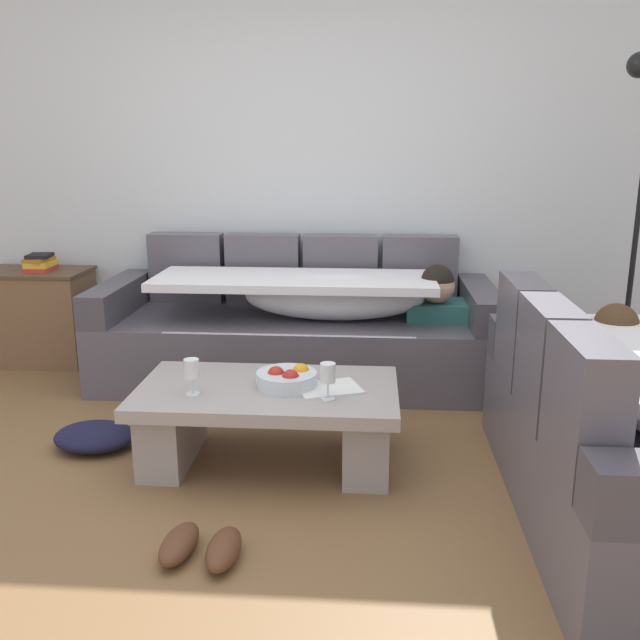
{
  "coord_description": "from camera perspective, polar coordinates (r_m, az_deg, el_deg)",
  "views": [
    {
      "loc": [
        0.55,
        -2.54,
        1.47
      ],
      "look_at": [
        0.28,
        1.01,
        0.55
      ],
      "focal_mm": 38.61,
      "sensor_mm": 36.0,
      "label": 1
    }
  ],
  "objects": [
    {
      "name": "couch_near_window",
      "position": [
        3.03,
        24.55,
        -8.97
      ],
      "size": [
        0.92,
        1.77,
        0.88
      ],
      "rotation": [
        0.0,
        0.0,
        1.57
      ],
      "color": "#57525B",
      "rests_on": "ground_plane"
    },
    {
      "name": "open_magazine",
      "position": [
        3.15,
        0.73,
        -5.69
      ],
      "size": [
        0.34,
        0.3,
        0.01
      ],
      "primitive_type": "cube",
      "rotation": [
        0.0,
        0.0,
        0.37
      ],
      "color": "white",
      "rests_on": "coffee_table"
    },
    {
      "name": "floor_lamp",
      "position": [
        4.41,
        24.49,
        8.6
      ],
      "size": [
        0.33,
        0.31,
        1.95
      ],
      "color": "black",
      "rests_on": "ground_plane"
    },
    {
      "name": "book_stack_on_cabinet",
      "position": [
        4.99,
        -22.18,
        4.42
      ],
      "size": [
        0.17,
        0.23,
        0.11
      ],
      "color": "red",
      "rests_on": "side_cabinet"
    },
    {
      "name": "fruit_bowl",
      "position": [
        3.18,
        -2.73,
        -4.86
      ],
      "size": [
        0.28,
        0.28,
        0.1
      ],
      "color": "silver",
      "rests_on": "coffee_table"
    },
    {
      "name": "coffee_table",
      "position": [
        3.25,
        -4.34,
        -7.88
      ],
      "size": [
        1.2,
        0.68,
        0.38
      ],
      "color": "#A29692",
      "rests_on": "ground_plane"
    },
    {
      "name": "wine_glass_near_right",
      "position": [
        3.0,
        0.65,
        -4.52
      ],
      "size": [
        0.07,
        0.07,
        0.17
      ],
      "color": "silver",
      "rests_on": "coffee_table"
    },
    {
      "name": "pair_of_shoes",
      "position": [
        2.67,
        -9.81,
        -18.01
      ],
      "size": [
        0.31,
        0.3,
        0.09
      ],
      "color": "#59331E",
      "rests_on": "ground_plane"
    },
    {
      "name": "wine_glass_near_left",
      "position": [
        3.1,
        -10.59,
        -4.1
      ],
      "size": [
        0.07,
        0.07,
        0.17
      ],
      "color": "silver",
      "rests_on": "coffee_table"
    },
    {
      "name": "side_cabinet",
      "position": [
        5.08,
        -22.4,
        0.29
      ],
      "size": [
        0.72,
        0.44,
        0.64
      ],
      "color": "brown",
      "rests_on": "ground_plane"
    },
    {
      "name": "crumpled_garment",
      "position": [
        3.63,
        -18.18,
        -9.16
      ],
      "size": [
        0.41,
        0.34,
        0.12
      ],
      "primitive_type": "ellipsoid",
      "rotation": [
        0.0,
        0.0,
        3.1
      ],
      "color": "#191933",
      "rests_on": "ground_plane"
    },
    {
      "name": "couch_along_wall",
      "position": [
        4.34,
        -1.43,
        -0.76
      ],
      "size": [
        2.45,
        0.92,
        0.88
      ],
      "color": "#57525B",
      "rests_on": "ground_plane"
    },
    {
      "name": "back_wall",
      "position": [
        4.73,
        -2.43,
        13.02
      ],
      "size": [
        9.0,
        0.1,
        2.7
      ],
      "primitive_type": "cube",
      "color": "silver",
      "rests_on": "ground_plane"
    },
    {
      "name": "ground_plane",
      "position": [
        2.99,
        -7.08,
        -15.12
      ],
      "size": [
        14.0,
        14.0,
        0.0
      ],
      "primitive_type": "plane",
      "color": "brown"
    }
  ]
}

